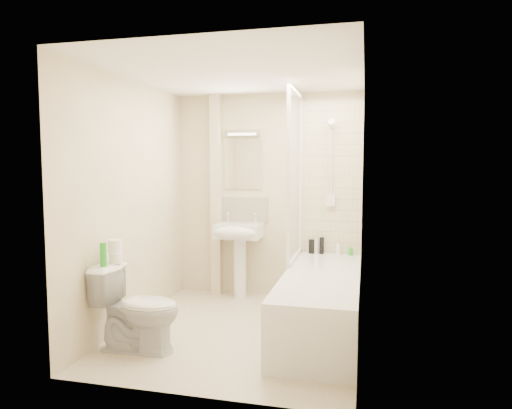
# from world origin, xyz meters

# --- Properties ---
(floor) EXTENTS (2.50, 2.50, 0.00)m
(floor) POSITION_xyz_m (0.00, 0.00, 0.00)
(floor) COLOR beige
(floor) RESTS_ON ground
(wall_back) EXTENTS (2.20, 0.02, 2.40)m
(wall_back) POSITION_xyz_m (0.00, 1.25, 1.20)
(wall_back) COLOR beige
(wall_back) RESTS_ON ground
(wall_left) EXTENTS (0.02, 2.50, 2.40)m
(wall_left) POSITION_xyz_m (-1.10, 0.00, 1.20)
(wall_left) COLOR beige
(wall_left) RESTS_ON ground
(wall_right) EXTENTS (0.02, 2.50, 2.40)m
(wall_right) POSITION_xyz_m (1.10, 0.00, 1.20)
(wall_right) COLOR beige
(wall_right) RESTS_ON ground
(ceiling) EXTENTS (2.20, 2.50, 0.02)m
(ceiling) POSITION_xyz_m (0.00, 0.00, 2.40)
(ceiling) COLOR white
(ceiling) RESTS_ON wall_back
(tile_back) EXTENTS (0.70, 0.01, 1.75)m
(tile_back) POSITION_xyz_m (0.75, 1.24, 1.42)
(tile_back) COLOR beige
(tile_back) RESTS_ON wall_back
(tile_right) EXTENTS (0.01, 2.10, 1.75)m
(tile_right) POSITION_xyz_m (1.09, 0.20, 1.42)
(tile_right) COLOR beige
(tile_right) RESTS_ON wall_right
(pipe_boxing) EXTENTS (0.12, 0.12, 2.40)m
(pipe_boxing) POSITION_xyz_m (-0.62, 1.19, 1.20)
(pipe_boxing) COLOR beige
(pipe_boxing) RESTS_ON ground
(splashback) EXTENTS (0.60, 0.02, 0.30)m
(splashback) POSITION_xyz_m (-0.30, 1.24, 1.03)
(splashback) COLOR beige
(splashback) RESTS_ON wall_back
(mirror) EXTENTS (0.46, 0.01, 0.60)m
(mirror) POSITION_xyz_m (-0.30, 1.24, 1.58)
(mirror) COLOR white
(mirror) RESTS_ON wall_back
(strip_light) EXTENTS (0.42, 0.07, 0.07)m
(strip_light) POSITION_xyz_m (-0.30, 1.22, 1.95)
(strip_light) COLOR silver
(strip_light) RESTS_ON wall_back
(bathtub) EXTENTS (0.70, 2.10, 0.55)m
(bathtub) POSITION_xyz_m (0.75, 0.20, 0.29)
(bathtub) COLOR white
(bathtub) RESTS_ON ground
(shower_screen) EXTENTS (0.04, 0.92, 1.80)m
(shower_screen) POSITION_xyz_m (0.40, 0.80, 1.45)
(shower_screen) COLOR white
(shower_screen) RESTS_ON bathtub
(shower_fixture) EXTENTS (0.10, 0.16, 0.99)m
(shower_fixture) POSITION_xyz_m (0.75, 1.19, 1.55)
(shower_fixture) COLOR white
(shower_fixture) RESTS_ON wall_back
(pedestal_sink) EXTENTS (0.52, 0.48, 1.01)m
(pedestal_sink) POSITION_xyz_m (-0.30, 1.01, 0.71)
(pedestal_sink) COLOR white
(pedestal_sink) RESTS_ON ground
(bottle_black_a) EXTENTS (0.06, 0.06, 0.16)m
(bottle_black_a) POSITION_xyz_m (0.54, 1.16, 0.63)
(bottle_black_a) COLOR black
(bottle_black_a) RESTS_ON bathtub
(bottle_white_a) EXTENTS (0.05, 0.05, 0.17)m
(bottle_white_a) POSITION_xyz_m (0.60, 1.16, 0.64)
(bottle_white_a) COLOR silver
(bottle_white_a) RESTS_ON bathtub
(bottle_black_b) EXTENTS (0.05, 0.05, 0.19)m
(bottle_black_b) POSITION_xyz_m (0.66, 1.16, 0.65)
(bottle_black_b) COLOR black
(bottle_black_b) RESTS_ON bathtub
(bottle_white_b) EXTENTS (0.05, 0.05, 0.13)m
(bottle_white_b) POSITION_xyz_m (0.84, 1.16, 0.61)
(bottle_white_b) COLOR white
(bottle_white_b) RESTS_ON bathtub
(bottle_green) EXTENTS (0.06, 0.06, 0.08)m
(bottle_green) POSITION_xyz_m (0.98, 1.16, 0.59)
(bottle_green) COLOR green
(bottle_green) RESTS_ON bathtub
(toilet) EXTENTS (0.43, 0.72, 0.73)m
(toilet) POSITION_xyz_m (-0.72, -0.62, 0.36)
(toilet) COLOR white
(toilet) RESTS_ON ground
(toilet_roll_lower) EXTENTS (0.11, 0.11, 0.09)m
(toilet_roll_lower) POSITION_xyz_m (-0.95, -0.57, 0.77)
(toilet_roll_lower) COLOR white
(toilet_roll_lower) RESTS_ON toilet
(toilet_roll_upper) EXTENTS (0.12, 0.12, 0.11)m
(toilet_roll_upper) POSITION_xyz_m (-0.97, -0.54, 0.87)
(toilet_roll_upper) COLOR white
(toilet_roll_upper) RESTS_ON toilet_roll_lower
(green_bottle) EXTENTS (0.05, 0.05, 0.20)m
(green_bottle) POSITION_xyz_m (-0.97, -0.71, 0.83)
(green_bottle) COLOR green
(green_bottle) RESTS_ON toilet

